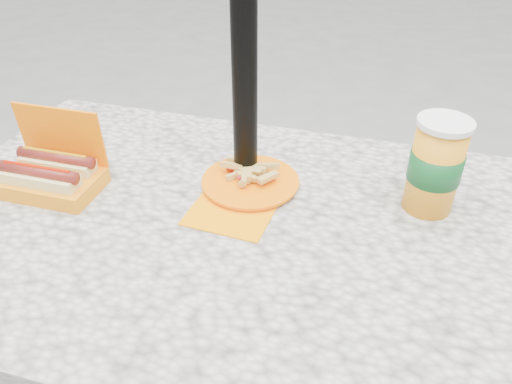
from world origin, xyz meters
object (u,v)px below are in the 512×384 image
(umbrella_pole, at_px, (244,9))
(fries_plate, at_px, (249,182))
(hotdog_box, at_px, (52,174))
(soda_cup, at_px, (435,166))

(umbrella_pole, bearing_deg, fries_plate, -65.51)
(hotdog_box, xyz_separation_m, fries_plate, (0.38, 0.12, -0.02))
(hotdog_box, relative_size, soda_cup, 1.03)
(hotdog_box, bearing_deg, fries_plate, 16.88)
(hotdog_box, distance_m, soda_cup, 0.76)
(umbrella_pole, relative_size, soda_cup, 11.67)
(fries_plate, height_order, soda_cup, soda_cup)
(soda_cup, bearing_deg, hotdog_box, -168.68)
(hotdog_box, height_order, fries_plate, hotdog_box)
(fries_plate, xyz_separation_m, soda_cup, (0.36, 0.03, 0.08))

